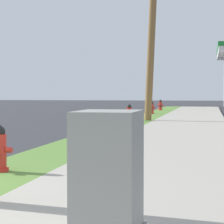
% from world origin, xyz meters
% --- Properties ---
extents(sidewalk_slab, '(3.20, 80.00, 0.12)m').
position_xyz_m(sidewalk_slab, '(3.00, 0.00, 0.06)').
color(sidewalk_slab, '#A8A093').
rests_on(sidewalk_slab, ground).
extents(fire_hydrant_second, '(0.42, 0.38, 0.74)m').
position_xyz_m(fire_hydrant_second, '(0.55, 10.07, 0.45)').
color(fire_hydrant_second, red).
rests_on(fire_hydrant_second, grass_verge).
extents(fire_hydrant_third, '(0.42, 0.37, 0.74)m').
position_xyz_m(fire_hydrant_third, '(0.44, 16.47, 0.45)').
color(fire_hydrant_third, red).
rests_on(fire_hydrant_third, grass_verge).
extents(fire_hydrant_fourth, '(0.42, 0.37, 0.74)m').
position_xyz_m(fire_hydrant_fourth, '(0.52, 24.43, 0.45)').
color(fire_hydrant_fourth, red).
rests_on(fire_hydrant_fourth, grass_verge).
extents(fire_hydrant_fifth, '(0.42, 0.37, 0.74)m').
position_xyz_m(fire_hydrant_fifth, '(0.44, 30.54, 0.45)').
color(fire_hydrant_fifth, red).
rests_on(fire_hydrant_fifth, grass_verge).
extents(utility_pole_midground, '(1.30, 0.77, 9.03)m').
position_xyz_m(utility_pole_midground, '(1.32, 17.54, 4.72)').
color(utility_pole_midground, olive).
rests_on(utility_pole_midground, grass_verge).
extents(utility_cabinet, '(0.58, 0.78, 1.11)m').
position_xyz_m(utility_cabinet, '(3.05, -1.00, 0.63)').
color(utility_cabinet, slate).
rests_on(utility_cabinet, sidewalk_slab).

